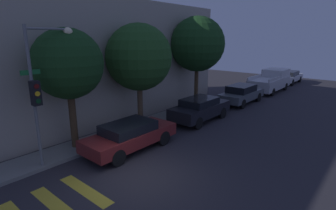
% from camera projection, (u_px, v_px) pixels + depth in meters
% --- Properties ---
extents(ground_plane, '(60.00, 60.00, 0.00)m').
position_uv_depth(ground_plane, '(140.00, 177.00, 9.65)').
color(ground_plane, '#2D2B30').
extents(sidewalk, '(26.00, 1.68, 0.14)m').
position_uv_depth(sidewalk, '(80.00, 147.00, 12.17)').
color(sidewalk, slate).
rests_on(sidewalk, ground).
extents(building_row, '(26.00, 6.00, 7.14)m').
position_uv_depth(building_row, '(31.00, 65.00, 13.94)').
color(building_row, '#A89E8E').
rests_on(building_row, ground).
extents(traffic_light_pole, '(2.13, 0.56, 5.46)m').
position_uv_depth(traffic_light_pole, '(43.00, 79.00, 9.68)').
color(traffic_light_pole, slate).
rests_on(traffic_light_pole, ground).
extents(sedan_near_corner, '(4.46, 1.75, 1.32)m').
position_uv_depth(sedan_near_corner, '(130.00, 135.00, 11.82)').
color(sedan_near_corner, maroon).
rests_on(sedan_near_corner, ground).
extents(sedan_middle, '(4.39, 1.76, 1.44)m').
position_uv_depth(sedan_middle, '(200.00, 108.00, 15.98)').
color(sedan_middle, black).
rests_on(sedan_middle, ground).
extents(sedan_far_end, '(4.61, 1.77, 1.44)m').
position_uv_depth(sedan_far_end, '(241.00, 94.00, 20.21)').
color(sedan_far_end, '#4C5156').
rests_on(sedan_far_end, ground).
extents(pickup_truck, '(5.69, 2.13, 1.98)m').
position_uv_depth(pickup_truck, '(271.00, 81.00, 24.77)').
color(pickup_truck, '#BCBCC1').
rests_on(pickup_truck, ground).
extents(sedan_tail_of_row, '(4.68, 1.76, 1.37)m').
position_uv_depth(sedan_tail_of_row, '(289.00, 77.00, 29.02)').
color(sedan_tail_of_row, silver).
rests_on(sedan_tail_of_row, ground).
extents(tree_near_corner, '(3.02, 3.02, 5.42)m').
position_uv_depth(tree_near_corner, '(68.00, 64.00, 11.11)').
color(tree_near_corner, '#42301E').
rests_on(tree_near_corner, ground).
extents(tree_midblock, '(3.62, 3.62, 5.76)m').
position_uv_depth(tree_midblock, '(139.00, 57.00, 14.15)').
color(tree_midblock, brown).
rests_on(tree_midblock, ground).
extents(tree_far_end, '(3.78, 3.78, 6.42)m').
position_uv_depth(tree_far_end, '(197.00, 44.00, 18.10)').
color(tree_far_end, '#4C3823').
rests_on(tree_far_end, ground).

